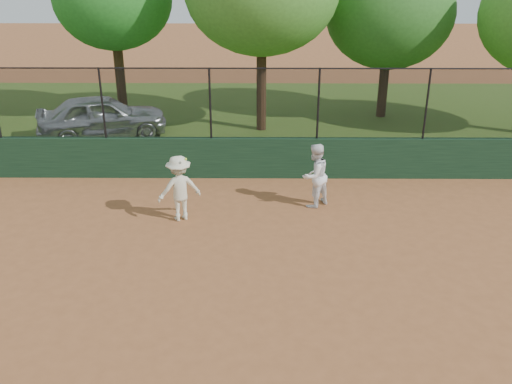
{
  "coord_description": "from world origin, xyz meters",
  "views": [
    {
      "loc": [
        0.89,
        -9.43,
        6.33
      ],
      "look_at": [
        0.8,
        2.2,
        1.2
      ],
      "focal_mm": 40.0,
      "sensor_mm": 36.0,
      "label": 1
    }
  ],
  "objects_px": {
    "parked_car": "(102,116)",
    "player_second": "(315,176)",
    "tree_3": "(390,13)",
    "player_main": "(179,188)"
  },
  "relations": [
    {
      "from": "parked_car",
      "to": "tree_3",
      "type": "bearing_deg",
      "value": -92.8
    },
    {
      "from": "player_main",
      "to": "tree_3",
      "type": "relative_size",
      "value": 0.29
    },
    {
      "from": "player_second",
      "to": "tree_3",
      "type": "xyz_separation_m",
      "value": [
        3.34,
        8.29,
        3.06
      ]
    },
    {
      "from": "player_second",
      "to": "player_main",
      "type": "bearing_deg",
      "value": -27.84
    },
    {
      "from": "parked_car",
      "to": "tree_3",
      "type": "relative_size",
      "value": 0.74
    },
    {
      "from": "parked_car",
      "to": "player_second",
      "type": "relative_size",
      "value": 2.61
    },
    {
      "from": "parked_car",
      "to": "player_second",
      "type": "distance_m",
      "value": 8.92
    },
    {
      "from": "player_second",
      "to": "tree_3",
      "type": "distance_m",
      "value": 9.45
    },
    {
      "from": "tree_3",
      "to": "parked_car",
      "type": "bearing_deg",
      "value": -165.56
    },
    {
      "from": "player_second",
      "to": "tree_3",
      "type": "height_order",
      "value": "tree_3"
    }
  ]
}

